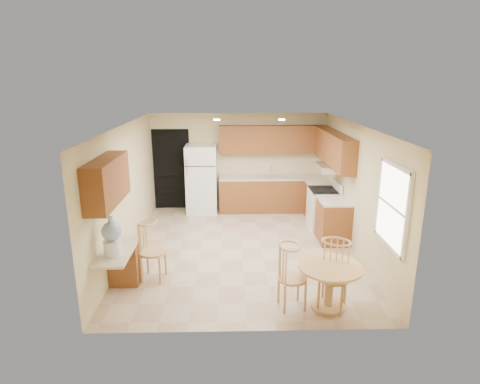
{
  "coord_description": "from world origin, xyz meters",
  "views": [
    {
      "loc": [
        -0.21,
        -7.52,
        3.36
      ],
      "look_at": [
        -0.02,
        0.3,
        1.12
      ],
      "focal_mm": 30.0,
      "sensor_mm": 36.0,
      "label": 1
    }
  ],
  "objects_px": {
    "stove": "(324,208)",
    "chair_table_b": "(335,272)",
    "refrigerator": "(202,179)",
    "dining_table": "(330,281)",
    "chair_table_a": "(293,273)",
    "water_crock": "(112,238)",
    "chair_desk": "(151,247)"
  },
  "relations": [
    {
      "from": "chair_table_a",
      "to": "chair_desk",
      "type": "distance_m",
      "value": 2.44
    },
    {
      "from": "stove",
      "to": "chair_table_a",
      "type": "relative_size",
      "value": 1.09
    },
    {
      "from": "stove",
      "to": "water_crock",
      "type": "xyz_separation_m",
      "value": [
        -3.92,
        -3.06,
        0.58
      ]
    },
    {
      "from": "stove",
      "to": "chair_table_a",
      "type": "xyz_separation_m",
      "value": [
        -1.23,
        -3.42,
        0.14
      ]
    },
    {
      "from": "dining_table",
      "to": "stove",
      "type": "bearing_deg",
      "value": 78.68
    },
    {
      "from": "chair_table_b",
      "to": "chair_desk",
      "type": "relative_size",
      "value": 1.02
    },
    {
      "from": "chair_desk",
      "to": "stove",
      "type": "bearing_deg",
      "value": 133.72
    },
    {
      "from": "refrigerator",
      "to": "chair_table_b",
      "type": "relative_size",
      "value": 1.64
    },
    {
      "from": "dining_table",
      "to": "chair_desk",
      "type": "relative_size",
      "value": 0.91
    },
    {
      "from": "dining_table",
      "to": "chair_table_a",
      "type": "xyz_separation_m",
      "value": [
        -0.55,
        -0.04,
        0.15
      ]
    },
    {
      "from": "stove",
      "to": "chair_desk",
      "type": "bearing_deg",
      "value": -144.49
    },
    {
      "from": "refrigerator",
      "to": "chair_desk",
      "type": "bearing_deg",
      "value": -99.21
    },
    {
      "from": "refrigerator",
      "to": "chair_table_a",
      "type": "relative_size",
      "value": 1.74
    },
    {
      "from": "dining_table",
      "to": "chair_table_a",
      "type": "bearing_deg",
      "value": -175.36
    },
    {
      "from": "refrigerator",
      "to": "stove",
      "type": "distance_m",
      "value": 3.15
    },
    {
      "from": "stove",
      "to": "dining_table",
      "type": "height_order",
      "value": "stove"
    },
    {
      "from": "dining_table",
      "to": "water_crock",
      "type": "relative_size",
      "value": 1.55
    },
    {
      "from": "stove",
      "to": "chair_table_b",
      "type": "distance_m",
      "value": 3.54
    },
    {
      "from": "refrigerator",
      "to": "chair_table_b",
      "type": "height_order",
      "value": "refrigerator"
    },
    {
      "from": "dining_table",
      "to": "chair_table_a",
      "type": "relative_size",
      "value": 0.94
    },
    {
      "from": "stove",
      "to": "chair_desk",
      "type": "height_order",
      "value": "stove"
    },
    {
      "from": "chair_table_a",
      "to": "water_crock",
      "type": "xyz_separation_m",
      "value": [
        -2.7,
        0.36,
        0.44
      ]
    },
    {
      "from": "dining_table",
      "to": "water_crock",
      "type": "bearing_deg",
      "value": 174.42
    },
    {
      "from": "dining_table",
      "to": "chair_table_b",
      "type": "height_order",
      "value": "chair_table_b"
    },
    {
      "from": "chair_table_a",
      "to": "chair_desk",
      "type": "height_order",
      "value": "chair_desk"
    },
    {
      "from": "chair_table_a",
      "to": "water_crock",
      "type": "distance_m",
      "value": 2.76
    },
    {
      "from": "stove",
      "to": "chair_table_a",
      "type": "height_order",
      "value": "stove"
    },
    {
      "from": "refrigerator",
      "to": "stove",
      "type": "height_order",
      "value": "refrigerator"
    },
    {
      "from": "refrigerator",
      "to": "stove",
      "type": "bearing_deg",
      "value": -22.99
    },
    {
      "from": "chair_desk",
      "to": "water_crock",
      "type": "bearing_deg",
      "value": -29.42
    },
    {
      "from": "refrigerator",
      "to": "dining_table",
      "type": "bearing_deg",
      "value": -64.45
    },
    {
      "from": "stove",
      "to": "chair_table_a",
      "type": "distance_m",
      "value": 3.64
    }
  ]
}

